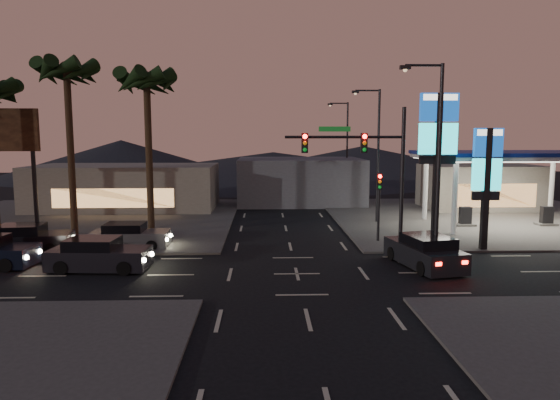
{
  "coord_description": "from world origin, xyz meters",
  "views": [
    {
      "loc": [
        -1.57,
        -23.15,
        6.5
      ],
      "look_at": [
        -0.66,
        4.51,
        3.0
      ],
      "focal_mm": 32.0,
      "sensor_mm": 36.0,
      "label": 1
    }
  ],
  "objects_px": {
    "car_lane_a_mid": "(101,255)",
    "pylon_sign_tall": "(438,139)",
    "gas_station": "(509,157)",
    "car_lane_b_mid": "(26,239)",
    "car_lane_a_front": "(98,255)",
    "suv_station": "(425,252)",
    "traffic_signal_mast": "(369,162)",
    "pylon_sign_short": "(487,170)",
    "car_lane_b_front": "(129,237)"
  },
  "relations": [
    {
      "from": "gas_station",
      "to": "car_lane_a_front",
      "type": "distance_m",
      "value": 28.28
    },
    {
      "from": "gas_station",
      "to": "car_lane_b_front",
      "type": "relative_size",
      "value": 2.65
    },
    {
      "from": "traffic_signal_mast",
      "to": "car_lane_b_front",
      "type": "distance_m",
      "value": 14.54
    },
    {
      "from": "pylon_sign_tall",
      "to": "car_lane_b_front",
      "type": "height_order",
      "value": "pylon_sign_tall"
    },
    {
      "from": "pylon_sign_short",
      "to": "car_lane_a_mid",
      "type": "relative_size",
      "value": 1.68
    },
    {
      "from": "gas_station",
      "to": "car_lane_b_front",
      "type": "height_order",
      "value": "gas_station"
    },
    {
      "from": "pylon_sign_short",
      "to": "car_lane_b_front",
      "type": "xyz_separation_m",
      "value": [
        -20.49,
        1.39,
        -3.96
      ]
    },
    {
      "from": "car_lane_b_mid",
      "to": "suv_station",
      "type": "relative_size",
      "value": 0.96
    },
    {
      "from": "gas_station",
      "to": "car_lane_b_mid",
      "type": "bearing_deg",
      "value": -167.39
    },
    {
      "from": "car_lane_a_front",
      "to": "suv_station",
      "type": "relative_size",
      "value": 0.95
    },
    {
      "from": "suv_station",
      "to": "traffic_signal_mast",
      "type": "bearing_deg",
      "value": 162.35
    },
    {
      "from": "gas_station",
      "to": "traffic_signal_mast",
      "type": "relative_size",
      "value": 1.53
    },
    {
      "from": "car_lane_b_front",
      "to": "pylon_sign_short",
      "type": "bearing_deg",
      "value": -3.88
    },
    {
      "from": "suv_station",
      "to": "gas_station",
      "type": "bearing_deg",
      "value": 48.95
    },
    {
      "from": "pylon_sign_tall",
      "to": "car_lane_b_front",
      "type": "relative_size",
      "value": 1.95
    },
    {
      "from": "car_lane_a_mid",
      "to": "pylon_sign_short",
      "type": "bearing_deg",
      "value": 7.61
    },
    {
      "from": "pylon_sign_tall",
      "to": "car_lane_a_front",
      "type": "relative_size",
      "value": 1.8
    },
    {
      "from": "car_lane_a_mid",
      "to": "car_lane_b_mid",
      "type": "xyz_separation_m",
      "value": [
        -5.27,
        3.33,
        0.13
      ]
    },
    {
      "from": "pylon_sign_short",
      "to": "suv_station",
      "type": "distance_m",
      "value": 6.84
    },
    {
      "from": "pylon_sign_short",
      "to": "suv_station",
      "type": "xyz_separation_m",
      "value": [
        -4.48,
        -3.39,
        -3.89
      ]
    },
    {
      "from": "car_lane_a_front",
      "to": "pylon_sign_short",
      "type": "bearing_deg",
      "value": 9.48
    },
    {
      "from": "gas_station",
      "to": "suv_station",
      "type": "relative_size",
      "value": 2.33
    },
    {
      "from": "car_lane_a_mid",
      "to": "car_lane_b_front",
      "type": "bearing_deg",
      "value": 85.9
    },
    {
      "from": "traffic_signal_mast",
      "to": "car_lane_b_mid",
      "type": "height_order",
      "value": "traffic_signal_mast"
    },
    {
      "from": "pylon_sign_tall",
      "to": "car_lane_a_mid",
      "type": "height_order",
      "value": "pylon_sign_tall"
    },
    {
      "from": "car_lane_b_mid",
      "to": "gas_station",
      "type": "bearing_deg",
      "value": 12.61
    },
    {
      "from": "gas_station",
      "to": "pylon_sign_tall",
      "type": "xyz_separation_m",
      "value": [
        -7.5,
        -6.5,
        1.31
      ]
    },
    {
      "from": "car_lane_a_mid",
      "to": "pylon_sign_tall",
      "type": "bearing_deg",
      "value": 11.67
    },
    {
      "from": "car_lane_a_mid",
      "to": "suv_station",
      "type": "distance_m",
      "value": 16.32
    },
    {
      "from": "traffic_signal_mast",
      "to": "car_lane_a_front",
      "type": "bearing_deg",
      "value": -175.98
    },
    {
      "from": "gas_station",
      "to": "pylon_sign_tall",
      "type": "bearing_deg",
      "value": -139.09
    },
    {
      "from": "pylon_sign_short",
      "to": "traffic_signal_mast",
      "type": "xyz_separation_m",
      "value": [
        -7.24,
        -2.51,
        0.57
      ]
    },
    {
      "from": "pylon_sign_tall",
      "to": "suv_station",
      "type": "distance_m",
      "value": 7.41
    },
    {
      "from": "pylon_sign_short",
      "to": "traffic_signal_mast",
      "type": "height_order",
      "value": "traffic_signal_mast"
    },
    {
      "from": "pylon_sign_short",
      "to": "car_lane_a_front",
      "type": "height_order",
      "value": "pylon_sign_short"
    },
    {
      "from": "suv_station",
      "to": "car_lane_b_mid",
      "type": "bearing_deg",
      "value": 169.65
    },
    {
      "from": "traffic_signal_mast",
      "to": "car_lane_a_front",
      "type": "distance_m",
      "value": 14.22
    },
    {
      "from": "traffic_signal_mast",
      "to": "car_lane_a_mid",
      "type": "bearing_deg",
      "value": -178.87
    },
    {
      "from": "gas_station",
      "to": "car_lane_a_front",
      "type": "height_order",
      "value": "gas_station"
    },
    {
      "from": "car_lane_a_mid",
      "to": "car_lane_b_mid",
      "type": "relative_size",
      "value": 0.83
    },
    {
      "from": "car_lane_a_front",
      "to": "car_lane_b_mid",
      "type": "relative_size",
      "value": 0.99
    },
    {
      "from": "pylon_sign_short",
      "to": "traffic_signal_mast",
      "type": "bearing_deg",
      "value": -160.87
    },
    {
      "from": "pylon_sign_short",
      "to": "pylon_sign_tall",
      "type": "bearing_deg",
      "value": 158.2
    },
    {
      "from": "pylon_sign_tall",
      "to": "car_lane_b_mid",
      "type": "height_order",
      "value": "pylon_sign_tall"
    },
    {
      "from": "suv_station",
      "to": "pylon_sign_tall",
      "type": "bearing_deg",
      "value": 65.69
    },
    {
      "from": "car_lane_b_front",
      "to": "car_lane_b_mid",
      "type": "xyz_separation_m",
      "value": [
        -5.57,
        -0.84,
        0.04
      ]
    },
    {
      "from": "car_lane_b_front",
      "to": "suv_station",
      "type": "height_order",
      "value": "suv_station"
    },
    {
      "from": "pylon_sign_tall",
      "to": "traffic_signal_mast",
      "type": "bearing_deg",
      "value": -143.48
    },
    {
      "from": "pylon_sign_tall",
      "to": "car_lane_b_mid",
      "type": "bearing_deg",
      "value": -178.91
    },
    {
      "from": "car_lane_a_front",
      "to": "car_lane_b_front",
      "type": "relative_size",
      "value": 1.08
    }
  ]
}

